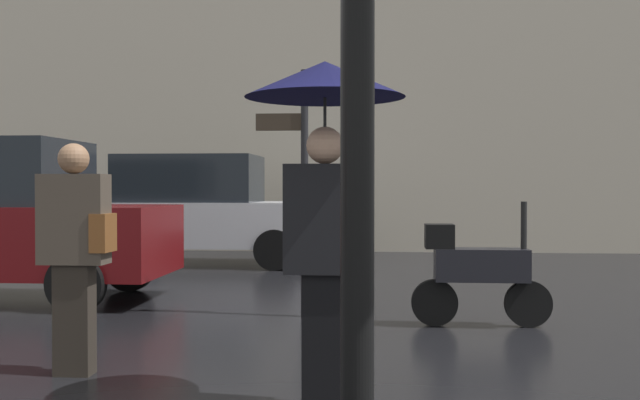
{
  "coord_description": "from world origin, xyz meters",
  "views": [
    {
      "loc": [
        0.62,
        -2.47,
        1.37
      ],
      "look_at": [
        -0.05,
        5.76,
        1.23
      ],
      "focal_mm": 40.78,
      "sensor_mm": 36.0,
      "label": 1
    }
  ],
  "objects_px": {
    "pedestrian_with_umbrella": "(325,142)",
    "street_signpost": "(305,166)",
    "pedestrian_with_bag": "(76,244)",
    "parked_car_left": "(199,209)",
    "parked_scooter": "(477,270)"
  },
  "relations": [
    {
      "from": "parked_scooter",
      "to": "parked_car_left",
      "type": "distance_m",
      "value": 6.97
    },
    {
      "from": "pedestrian_with_umbrella",
      "to": "parked_car_left",
      "type": "height_order",
      "value": "pedestrian_with_umbrella"
    },
    {
      "from": "parked_car_left",
      "to": "parked_scooter",
      "type": "bearing_deg",
      "value": 115.14
    },
    {
      "from": "parked_car_left",
      "to": "street_signpost",
      "type": "distance_m",
      "value": 5.73
    },
    {
      "from": "pedestrian_with_bag",
      "to": "parked_car_left",
      "type": "bearing_deg",
      "value": -131.39
    },
    {
      "from": "street_signpost",
      "to": "pedestrian_with_umbrella",
      "type": "bearing_deg",
      "value": -81.98
    },
    {
      "from": "parked_car_left",
      "to": "street_signpost",
      "type": "bearing_deg",
      "value": 103.55
    },
    {
      "from": "pedestrian_with_bag",
      "to": "parked_car_left",
      "type": "xyz_separation_m",
      "value": [
        -1.02,
        7.67,
        0.03
      ]
    },
    {
      "from": "pedestrian_with_umbrella",
      "to": "street_signpost",
      "type": "xyz_separation_m",
      "value": [
        -0.45,
        3.17,
        -0.05
      ]
    },
    {
      "from": "pedestrian_with_umbrella",
      "to": "parked_car_left",
      "type": "distance_m",
      "value": 8.83
    },
    {
      "from": "pedestrian_with_umbrella",
      "to": "pedestrian_with_bag",
      "type": "height_order",
      "value": "pedestrian_with_umbrella"
    },
    {
      "from": "parked_scooter",
      "to": "parked_car_left",
      "type": "relative_size",
      "value": 0.31
    },
    {
      "from": "street_signpost",
      "to": "parked_scooter",
      "type": "bearing_deg",
      "value": -13.19
    },
    {
      "from": "pedestrian_with_umbrella",
      "to": "street_signpost",
      "type": "distance_m",
      "value": 3.2
    },
    {
      "from": "pedestrian_with_umbrella",
      "to": "parked_scooter",
      "type": "xyz_separation_m",
      "value": [
        1.3,
        2.76,
        -1.1
      ]
    }
  ]
}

